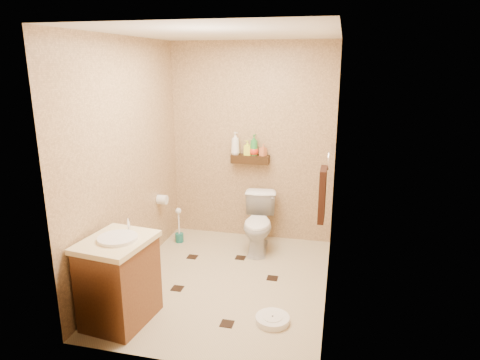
# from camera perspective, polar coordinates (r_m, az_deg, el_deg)

# --- Properties ---
(ground) EXTENTS (2.50, 2.50, 0.00)m
(ground) POSITION_cam_1_polar(r_m,az_deg,el_deg) (4.47, -1.92, -13.39)
(ground) COLOR #C1B68D
(ground) RESTS_ON ground
(wall_back) EXTENTS (2.00, 0.04, 2.40)m
(wall_back) POSITION_cam_1_polar(r_m,az_deg,el_deg) (5.22, 1.57, 4.91)
(wall_back) COLOR tan
(wall_back) RESTS_ON ground
(wall_front) EXTENTS (2.00, 0.04, 2.40)m
(wall_front) POSITION_cam_1_polar(r_m,az_deg,el_deg) (2.89, -8.64, -4.06)
(wall_front) COLOR tan
(wall_front) RESTS_ON ground
(wall_left) EXTENTS (0.04, 2.50, 2.40)m
(wall_left) POSITION_cam_1_polar(r_m,az_deg,el_deg) (4.40, -14.76, 2.38)
(wall_left) COLOR tan
(wall_left) RESTS_ON ground
(wall_right) EXTENTS (0.04, 2.50, 2.40)m
(wall_right) POSITION_cam_1_polar(r_m,az_deg,el_deg) (3.89, 12.27, 0.87)
(wall_right) COLOR tan
(wall_right) RESTS_ON ground
(ceiling) EXTENTS (2.00, 2.50, 0.02)m
(ceiling) POSITION_cam_1_polar(r_m,az_deg,el_deg) (3.92, -2.25, 19.01)
(ceiling) COLOR silver
(ceiling) RESTS_ON wall_back
(wall_shelf) EXTENTS (0.46, 0.14, 0.10)m
(wall_shelf) POSITION_cam_1_polar(r_m,az_deg,el_deg) (5.18, 1.37, 2.79)
(wall_shelf) COLOR #37230F
(wall_shelf) RESTS_ON wall_back
(floor_accents) EXTENTS (1.16, 1.37, 0.01)m
(floor_accents) POSITION_cam_1_polar(r_m,az_deg,el_deg) (4.42, -1.50, -13.67)
(floor_accents) COLOR black
(floor_accents) RESTS_ON ground
(toilet) EXTENTS (0.44, 0.69, 0.66)m
(toilet) POSITION_cam_1_polar(r_m,az_deg,el_deg) (5.03, 2.51, -5.82)
(toilet) COLOR white
(toilet) RESTS_ON ground
(vanity) EXTENTS (0.58, 0.67, 0.87)m
(vanity) POSITION_cam_1_polar(r_m,az_deg,el_deg) (3.84, -15.81, -12.63)
(vanity) COLOR brown
(vanity) RESTS_ON ground
(bathroom_scale) EXTENTS (0.34, 0.34, 0.06)m
(bathroom_scale) POSITION_cam_1_polar(r_m,az_deg,el_deg) (3.86, 4.35, -18.04)
(bathroom_scale) COLOR white
(bathroom_scale) RESTS_ON ground
(toilet_brush) EXTENTS (0.10, 0.10, 0.44)m
(toilet_brush) POSITION_cam_1_polar(r_m,az_deg,el_deg) (5.36, -8.12, -6.62)
(toilet_brush) COLOR #1A6B61
(toilet_brush) RESTS_ON ground
(towel_ring) EXTENTS (0.12, 0.30, 0.76)m
(towel_ring) POSITION_cam_1_polar(r_m,az_deg,el_deg) (4.20, 10.98, -1.58)
(towel_ring) COLOR silver
(towel_ring) RESTS_ON wall_right
(toilet_paper) EXTENTS (0.12, 0.11, 0.12)m
(toilet_paper) POSITION_cam_1_polar(r_m,az_deg,el_deg) (5.09, -10.32, -2.58)
(toilet_paper) COLOR white
(toilet_paper) RESTS_ON wall_left
(bottle_a) EXTENTS (0.15, 0.15, 0.27)m
(bottle_a) POSITION_cam_1_polar(r_m,az_deg,el_deg) (5.18, -0.63, 4.92)
(bottle_a) COLOR white
(bottle_a) RESTS_ON wall_shelf
(bottle_b) EXTENTS (0.09, 0.08, 0.18)m
(bottle_b) POSITION_cam_1_polar(r_m,az_deg,el_deg) (5.16, 1.00, 4.32)
(bottle_b) COLOR #F0FF35
(bottle_b) RESTS_ON wall_shelf
(bottle_c) EXTENTS (0.16, 0.16, 0.15)m
(bottle_c) POSITION_cam_1_polar(r_m,az_deg,el_deg) (5.14, 1.85, 4.12)
(bottle_c) COLOR red
(bottle_c) RESTS_ON wall_shelf
(bottle_d) EXTENTS (0.13, 0.13, 0.25)m
(bottle_d) POSITION_cam_1_polar(r_m,az_deg,el_deg) (5.13, 1.87, 4.69)
(bottle_d) COLOR #2F8E3B
(bottle_d) RESTS_ON wall_shelf
(bottle_e) EXTENTS (0.09, 0.09, 0.15)m
(bottle_e) POSITION_cam_1_polar(r_m,az_deg,el_deg) (5.12, 3.10, 4.04)
(bottle_e) COLOR #D07245
(bottle_e) RESTS_ON wall_shelf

